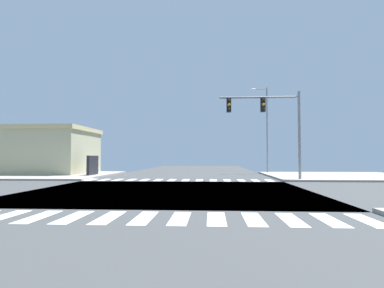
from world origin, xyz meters
TOP-DOWN VIEW (x-y plane):
  - ground at (0.00, 0.00)m, footprint 90.00×90.00m
  - sidewalk_corner_ne at (13.00, 12.00)m, footprint 12.00×12.00m
  - sidewalk_corner_nw at (-13.00, 12.00)m, footprint 12.00×12.00m
  - crosswalk_near at (-0.25, -7.30)m, footprint 13.50×2.00m
  - crosswalk_far at (-0.25, 7.30)m, footprint 13.50×2.00m
  - traffic_signal_mast at (6.14, 7.07)m, footprint 5.75×0.55m
  - street_lamp at (7.60, 17.25)m, footprint 1.78×0.32m
  - bank_building at (-17.25, 13.99)m, footprint 16.99×7.65m

SIDE VIEW (x-z plane):
  - ground at x=0.00m, z-range -0.05..0.00m
  - crosswalk_near at x=-0.25m, z-range 0.00..0.01m
  - crosswalk_far at x=-0.25m, z-range 0.00..0.01m
  - sidewalk_corner_ne at x=13.00m, z-range 0.00..0.14m
  - sidewalk_corner_nw at x=-13.00m, z-range 0.00..0.14m
  - bank_building at x=-17.25m, z-range 0.01..4.49m
  - traffic_signal_mast at x=6.14m, z-range 1.49..7.85m
  - street_lamp at x=7.60m, z-range 0.80..9.60m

